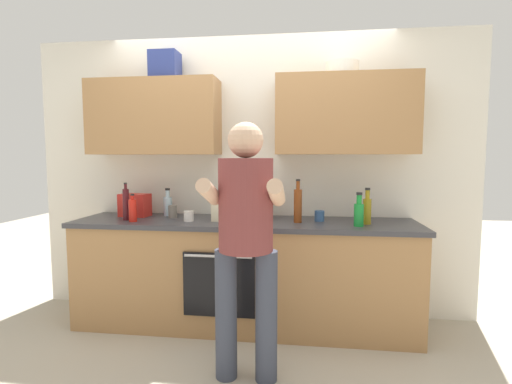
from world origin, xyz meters
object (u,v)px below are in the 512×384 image
bottle_hotsauce (133,210)px  bottle_water (168,205)px  bottle_vinegar (298,205)px  cup_tea (319,216)px  grocery_bag_rice (224,209)px  bottle_soy (248,208)px  person_standing (246,231)px  cup_coffee (189,216)px  bottle_wine (126,204)px  bottle_oil (367,209)px  cup_stoneware (173,212)px  bottle_soda (359,213)px  grocery_bag_crisps (135,205)px  knife_block (266,206)px  bottle_juice (255,206)px

bottle_hotsauce → bottle_water: bearing=63.1°
bottle_vinegar → cup_tea: bearing=27.0°
grocery_bag_rice → bottle_soy: bearing=50.7°
person_standing → cup_coffee: bearing=130.1°
person_standing → bottle_wine: 1.31m
bottle_oil → bottle_wine: bearing=-178.1°
bottle_oil → grocery_bag_rice: bottle_oil is taller
person_standing → cup_stoneware: (-0.78, 0.85, -0.02)m
person_standing → grocery_bag_rice: 0.81m
bottle_soda → grocery_bag_crisps: (-1.91, 0.25, -0.00)m
bottle_soy → grocery_bag_crisps: (-1.01, -0.07, 0.01)m
bottle_wine → grocery_bag_rice: size_ratio=1.57×
bottle_vinegar → person_standing: bearing=-112.3°
cup_coffee → bottle_hotsauce: bearing=-170.4°
bottle_hotsauce → cup_tea: size_ratio=2.64×
person_standing → cup_coffee: (-0.58, 0.69, -0.03)m
grocery_bag_crisps → bottle_soda: bearing=-7.4°
cup_stoneware → person_standing: bearing=-47.6°
grocery_bag_rice → grocery_bag_crisps: 0.85m
bottle_oil → bottle_vinegar: bottle_vinegar is taller
bottle_wine → knife_block: bottle_wine is taller
bottle_vinegar → cup_coffee: bottle_vinegar is taller
bottle_wine → cup_tea: 1.61m
cup_stoneware → grocery_bag_crisps: (-0.36, 0.03, 0.05)m
grocery_bag_crisps → bottle_oil: bearing=-4.2°
bottle_wine → grocery_bag_rice: 0.82m
bottle_hotsauce → bottle_soda: 1.80m
bottle_soy → grocery_bag_crisps: bottle_soy is taller
cup_tea → bottle_hotsauce: bearing=-171.7°
cup_tea → knife_block: bearing=171.6°
bottle_wine → cup_tea: bearing=5.8°
bottle_oil → cup_tea: size_ratio=3.32×
bottle_juice → bottle_soy: bearing=114.6°
bottle_soda → cup_stoneware: size_ratio=2.45×
bottle_hotsauce → cup_tea: bottle_hotsauce is taller
grocery_bag_rice → bottle_juice: bearing=7.3°
bottle_juice → grocery_bag_rice: 0.26m
bottle_water → bottle_vinegar: bearing=-10.1°
bottle_vinegar → bottle_wine: bearing=-177.1°
grocery_bag_crisps → bottle_water: bearing=13.9°
cup_tea → cup_coffee: cup_tea is taller
bottle_soy → bottle_vinegar: bearing=-26.0°
bottle_water → bottle_vinegar: 1.19m
cup_coffee → bottle_vinegar: bearing=3.6°
bottle_hotsauce → bottle_juice: (0.99, 0.17, 0.03)m
person_standing → knife_block: (0.04, 0.90, 0.04)m
bottle_hotsauce → grocery_bag_rice: 0.74m
bottle_wine → bottle_oil: bearing=1.9°
bottle_wine → knife_block: bearing=11.2°
bottle_water → bottle_soy: (0.73, 0.00, -0.01)m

